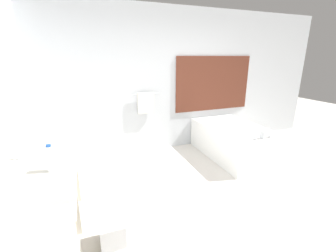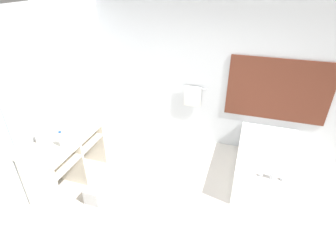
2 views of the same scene
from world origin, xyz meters
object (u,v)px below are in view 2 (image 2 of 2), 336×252
at_px(bathtub, 267,162).
at_px(water_bottle_1, 62,139).
at_px(waste_bin, 95,194).
at_px(soap_dispenser, 37,138).

relative_size(bathtub, water_bottle_1, 6.46).
bearing_deg(waste_bin, water_bottle_1, 170.28).
bearing_deg(waste_bin, bathtub, 28.81).
distance_m(bathtub, waste_bin, 2.80).
distance_m(soap_dispenser, waste_bin, 1.18).
xyz_separation_m(soap_dispenser, waste_bin, (0.84, -0.04, -0.82)).
height_order(water_bottle_1, waste_bin, water_bottle_1).
bearing_deg(water_bottle_1, waste_bin, -9.72).
bearing_deg(bathtub, soap_dispenser, -158.34).
xyz_separation_m(bathtub, soap_dispenser, (-3.29, -1.31, 0.62)).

